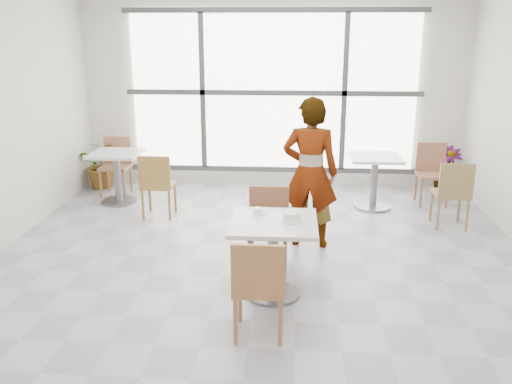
# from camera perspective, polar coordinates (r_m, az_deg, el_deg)

# --- Properties ---
(floor) EXTENTS (7.00, 7.00, 0.00)m
(floor) POSITION_cam_1_polar(r_m,az_deg,el_deg) (5.66, 0.22, -8.87)
(floor) COLOR #9E9EA5
(floor) RESTS_ON ground
(wall_back) EXTENTS (6.00, 0.00, 6.00)m
(wall_back) POSITION_cam_1_polar(r_m,az_deg,el_deg) (8.66, 1.81, 10.41)
(wall_back) COLOR silver
(wall_back) RESTS_ON ground
(wall_front) EXTENTS (6.00, 0.00, 6.00)m
(wall_front) POSITION_cam_1_polar(r_m,az_deg,el_deg) (1.88, -7.08, -13.34)
(wall_front) COLOR silver
(wall_front) RESTS_ON ground
(window) EXTENTS (4.60, 0.07, 2.52)m
(window) POSITION_cam_1_polar(r_m,az_deg,el_deg) (8.59, 1.79, 10.36)
(window) COLOR white
(window) RESTS_ON ground
(main_table) EXTENTS (0.80, 0.80, 0.75)m
(main_table) POSITION_cam_1_polar(r_m,az_deg,el_deg) (5.09, 1.82, -5.46)
(main_table) COLOR silver
(main_table) RESTS_ON ground
(chair_near) EXTENTS (0.42, 0.42, 0.87)m
(chair_near) POSITION_cam_1_polar(r_m,az_deg,el_deg) (4.40, 0.29, -9.50)
(chair_near) COLOR #A2683C
(chair_near) RESTS_ON ground
(chair_far) EXTENTS (0.42, 0.42, 0.87)m
(chair_far) POSITION_cam_1_polar(r_m,az_deg,el_deg) (5.69, 1.31, -3.26)
(chair_far) COLOR brown
(chair_far) RESTS_ON ground
(oatmeal_bowl) EXTENTS (0.21, 0.21, 0.09)m
(oatmeal_bowl) POSITION_cam_1_polar(r_m,az_deg,el_deg) (5.01, 3.79, -2.57)
(oatmeal_bowl) COLOR silver
(oatmeal_bowl) RESTS_ON main_table
(coffee_cup) EXTENTS (0.16, 0.13, 0.07)m
(coffee_cup) POSITION_cam_1_polar(r_m,az_deg,el_deg) (5.17, 0.19, -2.08)
(coffee_cup) COLOR white
(coffee_cup) RESTS_ON main_table
(person) EXTENTS (0.68, 0.48, 1.74)m
(person) POSITION_cam_1_polar(r_m,az_deg,el_deg) (6.23, 5.69, 2.00)
(person) COLOR black
(person) RESTS_ON ground
(bg_table_left) EXTENTS (0.70, 0.70, 0.75)m
(bg_table_left) POSITION_cam_1_polar(r_m,az_deg,el_deg) (8.14, -14.35, 2.24)
(bg_table_left) COLOR silver
(bg_table_left) RESTS_ON ground
(bg_table_right) EXTENTS (0.70, 0.70, 0.75)m
(bg_table_right) POSITION_cam_1_polar(r_m,az_deg,el_deg) (7.82, 12.30, 1.80)
(bg_table_right) COLOR white
(bg_table_right) RESTS_ON ground
(bg_chair_left_near) EXTENTS (0.42, 0.42, 0.87)m
(bg_chair_left_near) POSITION_cam_1_polar(r_m,az_deg,el_deg) (7.34, -10.36, 1.06)
(bg_chair_left_near) COLOR olive
(bg_chair_left_near) RESTS_ON ground
(bg_chair_left_far) EXTENTS (0.42, 0.42, 0.87)m
(bg_chair_left_far) POSITION_cam_1_polar(r_m,az_deg,el_deg) (8.61, -14.41, 3.11)
(bg_chair_left_far) COLOR #A06747
(bg_chair_left_far) RESTS_ON ground
(bg_chair_right_near) EXTENTS (0.42, 0.42, 0.87)m
(bg_chair_right_near) POSITION_cam_1_polar(r_m,az_deg,el_deg) (7.26, 19.93, 0.15)
(bg_chair_right_near) COLOR olive
(bg_chair_right_near) RESTS_ON ground
(bg_chair_right_far) EXTENTS (0.42, 0.42, 0.87)m
(bg_chair_right_far) POSITION_cam_1_polar(r_m,az_deg,el_deg) (8.29, 17.91, 2.30)
(bg_chair_right_far) COLOR #935D46
(bg_chair_right_far) RESTS_ON ground
(plant_left) EXTENTS (0.73, 0.65, 0.76)m
(plant_left) POSITION_cam_1_polar(r_m,az_deg,el_deg) (9.03, -15.77, 2.83)
(plant_left) COLOR #4B7342
(plant_left) RESTS_ON ground
(plant_right) EXTENTS (0.43, 0.43, 0.73)m
(plant_right) POSITION_cam_1_polar(r_m,az_deg,el_deg) (8.87, 19.37, 2.18)
(plant_right) COLOR #4B7A40
(plant_right) RESTS_ON ground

